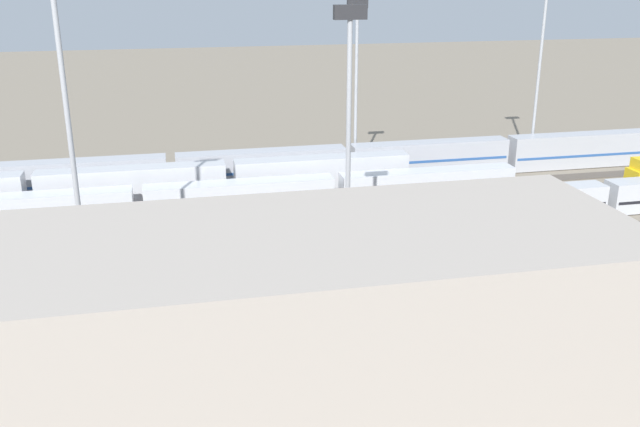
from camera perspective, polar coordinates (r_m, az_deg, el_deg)
ground_plane at (r=82.20m, az=-4.42°, el=-0.88°), size 400.00×400.00×0.00m
track_bed_0 at (r=96.29m, az=-5.70°, el=2.16°), size 140.00×2.80×0.12m
track_bed_1 at (r=91.56m, az=-5.32°, el=1.26°), size 140.00×2.80×0.12m
track_bed_2 at (r=86.85m, az=-4.89°, el=0.26°), size 140.00×2.80×0.12m
track_bed_3 at (r=82.18m, az=-4.42°, el=-0.85°), size 140.00×2.80×0.12m
track_bed_4 at (r=77.54m, az=-3.90°, el=-2.09°), size 140.00×2.80×0.12m
track_bed_5 at (r=72.96m, az=-3.30°, el=-3.49°), size 140.00×2.80×0.12m
track_bed_6 at (r=68.43m, az=-2.63°, el=-5.08°), size 140.00×2.80×0.12m
train_on_track_1 at (r=90.35m, az=-15.00°, el=2.13°), size 71.40×3.00×5.00m
train_on_track_4 at (r=77.61m, az=-0.56°, el=-0.50°), size 119.80×3.06×3.80m
train_on_track_6 at (r=67.03m, az=-15.39°, el=-4.52°), size 71.40×3.06×3.80m
train_on_track_2 at (r=85.72m, az=-14.57°, el=0.81°), size 95.60×3.06×3.80m
train_on_track_0 at (r=95.78m, az=-4.75°, el=3.68°), size 119.80×3.06×5.00m
light_mast_0 at (r=98.41m, az=2.99°, el=12.03°), size 2.80×0.70×24.55m
light_mast_1 at (r=59.96m, az=-20.24°, el=10.41°), size 2.80×0.70×32.54m
light_mast_2 at (r=108.58m, az=17.71°, el=13.74°), size 2.80×0.70×31.05m
light_mast_3 at (r=61.32m, az=2.37°, el=8.12°), size 2.80×0.70×25.52m
maintenance_shed at (r=44.57m, az=-7.05°, el=-9.93°), size 51.15×16.53×13.24m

